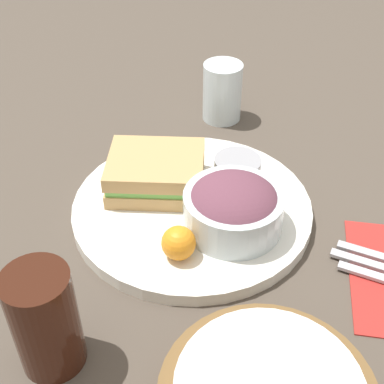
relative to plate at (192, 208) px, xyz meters
The scene contains 8 objects.
ground_plane 0.01m from the plate, ahead, with size 4.00×4.00×0.00m, color #4C4238.
plate is the anchor object (origin of this frame).
sandwich 0.07m from the plate, 26.98° to the right, with size 0.15×0.12×0.05m.
salad_bowl 0.08m from the plate, 148.41° to the left, with size 0.13×0.13×0.07m.
dressing_cup 0.09m from the plate, 133.58° to the right, with size 0.07×0.07×0.04m, color #99999E.
orange_wedge 0.11m from the plate, 87.28° to the left, with size 0.04×0.04×0.04m, color orange.
drink_glass 0.28m from the plate, 67.09° to the left, with size 0.07×0.07×0.13m, color #38190F.
water_glass 0.27m from the plate, 92.16° to the right, with size 0.07×0.07×0.10m, color silver.
Camera 1 is at (-0.09, 0.56, 0.50)m, focal length 50.00 mm.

